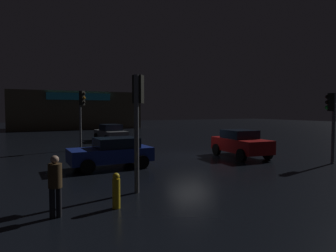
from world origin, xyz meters
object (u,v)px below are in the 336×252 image
(car_far, at_px, (112,152))
(store_building, at_px, (75,110))
(traffic_signal_opposite, at_px, (82,108))
(car_near, at_px, (241,143))
(pedestrian, at_px, (55,182))
(fire_hydrant, at_px, (116,191))
(traffic_signal_main, at_px, (138,111))
(traffic_signal_cross_left, at_px, (331,114))
(car_crossing, at_px, (111,133))

(car_far, bearing_deg, store_building, 83.88)
(traffic_signal_opposite, relative_size, car_near, 1.03)
(store_building, height_order, car_far, store_building)
(pedestrian, height_order, fire_hydrant, pedestrian)
(store_building, xyz_separation_m, traffic_signal_main, (-3.90, -37.49, -0.01))
(traffic_signal_cross_left, distance_m, car_near, 4.91)
(pedestrian, bearing_deg, traffic_signal_opposite, 76.95)
(car_far, bearing_deg, traffic_signal_cross_left, -20.23)
(store_building, height_order, fire_hydrant, store_building)
(car_near, height_order, car_crossing, car_near)
(traffic_signal_main, bearing_deg, car_near, 28.25)
(store_building, distance_m, car_near, 33.49)
(traffic_signal_main, bearing_deg, store_building, 84.06)
(traffic_signal_main, bearing_deg, traffic_signal_cross_left, 3.22)
(traffic_signal_main, relative_size, pedestrian, 2.44)
(traffic_signal_opposite, distance_m, traffic_signal_cross_left, 15.19)
(traffic_signal_opposite, height_order, fire_hydrant, traffic_signal_opposite)
(traffic_signal_cross_left, distance_m, pedestrian, 13.71)
(store_building, relative_size, traffic_signal_opposite, 4.52)
(store_building, height_order, traffic_signal_opposite, store_building)
(traffic_signal_main, height_order, pedestrian, traffic_signal_main)
(traffic_signal_cross_left, xyz_separation_m, fire_hydrant, (-11.89, -1.91, -2.03))
(car_near, distance_m, fire_hydrant, 10.72)
(car_near, relative_size, car_crossing, 0.89)
(traffic_signal_main, xyz_separation_m, car_near, (8.00, 4.30, -1.90))
(car_far, xyz_separation_m, pedestrian, (-3.08, -5.76, 0.17))
(traffic_signal_cross_left, bearing_deg, traffic_signal_opposite, 133.69)
(car_far, bearing_deg, traffic_signal_opposite, 90.74)
(pedestrian, bearing_deg, car_crossing, 70.36)
(store_building, bearing_deg, traffic_signal_cross_left, -79.47)
(car_crossing, height_order, pedestrian, pedestrian)
(store_building, distance_m, car_crossing, 21.11)
(pedestrian, bearing_deg, store_building, 80.31)
(store_building, distance_m, traffic_signal_main, 37.69)
(car_crossing, bearing_deg, traffic_signal_opposite, -124.50)
(traffic_signal_main, distance_m, car_near, 9.28)
(store_building, relative_size, pedestrian, 11.50)
(traffic_signal_opposite, distance_m, car_far, 7.47)
(store_building, height_order, car_near, store_building)
(traffic_signal_opposite, xyz_separation_m, traffic_signal_cross_left, (10.49, -10.98, -0.39))
(car_far, bearing_deg, pedestrian, -118.18)
(car_crossing, bearing_deg, traffic_signal_cross_left, -65.80)
(traffic_signal_main, relative_size, traffic_signal_cross_left, 1.08)
(car_far, distance_m, car_crossing, 12.47)
(traffic_signal_opposite, relative_size, car_far, 1.05)
(car_near, distance_m, car_far, 7.65)
(store_building, bearing_deg, traffic_signal_opposite, -97.99)
(store_building, height_order, traffic_signal_main, store_building)
(traffic_signal_opposite, distance_m, car_near, 10.83)
(traffic_signal_cross_left, height_order, car_crossing, traffic_signal_cross_left)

